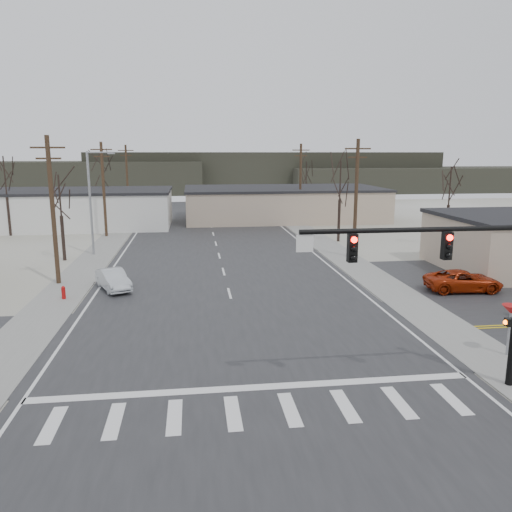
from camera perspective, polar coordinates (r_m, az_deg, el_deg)
The scene contains 29 objects.
ground at distance 24.50m, azimuth -1.64°, elevation -9.49°, with size 140.00×140.00×0.00m, color silver.
main_road at distance 38.82m, azimuth -3.83°, elevation -1.48°, with size 18.00×110.00×0.05m, color #272729.
cross_road at distance 24.50m, azimuth -1.64°, elevation -9.45°, with size 90.00×10.00×0.04m, color #272729.
sidewalk_left at distance 44.44m, azimuth -18.01°, elevation -0.33°, with size 3.00×90.00×0.06m, color gray.
sidewalk_right at distance 45.48m, azimuth 9.23°, elevation 0.36°, with size 3.00×90.00×0.06m, color gray.
traffic_signal_mast at distance 19.82m, azimuth 23.57°, elevation -1.48°, with size 8.95×0.43×7.20m.
fire_hydrant at distance 32.86m, azimuth -21.14°, elevation -3.93°, with size 0.24×0.24×0.87m.
yield_sign at distance 24.58m, azimuth 27.15°, elevation -5.67°, with size 0.80×0.80×2.35m.
building_left_far at distance 64.58m, azimuth -19.65°, elevation 5.16°, with size 22.30×12.30×4.50m.
building_right_far at distance 68.18m, azimuth 3.09°, elevation 6.05°, with size 26.30×14.30×4.30m.
upole_left_b at distance 36.15m, azimuth -22.22°, elevation 5.07°, with size 2.20×0.30×10.00m.
upole_left_c at distance 55.64m, azimuth -17.02°, elevation 7.45°, with size 2.20×0.30×10.00m.
upole_left_d at distance 75.40m, azimuth -14.51°, elevation 8.58°, with size 2.20×0.30×10.00m.
upole_right_a at distance 43.14m, azimuth 11.36°, elevation 6.65°, with size 2.20×0.30×10.00m.
upole_right_b at distance 64.32m, azimuth 5.10°, elevation 8.42°, with size 2.20×0.30×10.00m.
streetlight_main at distance 45.71m, azimuth -18.20°, elevation 6.39°, with size 2.40×0.25×9.00m.
tree_left_near at distance 44.23m, azimuth -21.50°, elevation 6.19°, with size 3.30×3.30×7.35m.
tree_right_mid at distance 50.99m, azimuth 9.60°, elevation 8.25°, with size 3.74×3.74×8.33m.
tree_left_far at distance 69.79m, azimuth -17.22°, elevation 9.08°, with size 3.96×3.96×8.82m.
tree_right_far at distance 76.77m, azimuth 5.76°, elevation 9.20°, with size 3.52×3.52×7.84m.
tree_lot at distance 50.97m, azimuth 21.27°, elevation 7.23°, with size 3.52×3.52×7.84m.
tree_left_mid at distance 60.15m, azimuth -26.76°, elevation 8.02°, with size 3.96×3.96×8.82m.
hill_left at distance 119.45m, azimuth -23.45°, elevation 8.18°, with size 70.00×18.00×7.00m, color #333026.
hill_center at distance 120.06m, azimuth 0.98°, elevation 9.62°, with size 80.00×18.00×9.00m, color #333026.
hill_right at distance 124.39m, azimuth 17.75°, elevation 8.34°, with size 60.00×18.00×5.50m, color #333026.
sedan_crossing at distance 34.08m, azimuth -16.00°, elevation -2.59°, with size 1.40×4.02×1.33m, color #B3B9BF.
car_far_a at distance 69.70m, azimuth -1.82°, elevation 5.00°, with size 1.91×4.71×1.37m, color black.
car_far_b at distance 85.16m, azimuth -5.15°, elevation 6.15°, with size 1.49×3.71×1.26m, color black.
car_parked_red at distance 35.10m, azimuth 22.62°, elevation -2.64°, with size 2.25×4.87×1.35m, color #9B2408.
Camera 1 is at (-2.21, -22.74, 8.86)m, focal length 35.00 mm.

